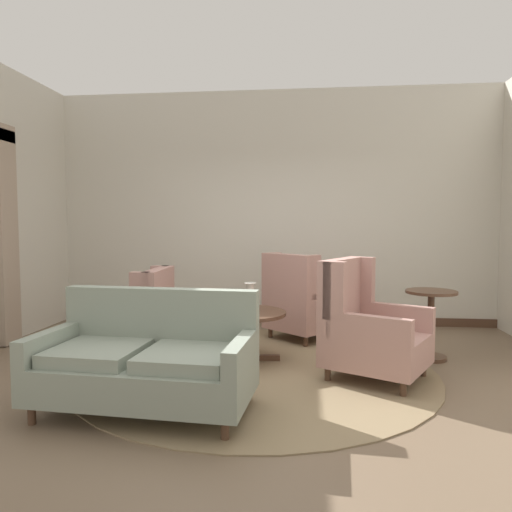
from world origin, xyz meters
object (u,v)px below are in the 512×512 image
at_px(armchair_near_sideboard, 367,329).
at_px(side_table, 431,318).
at_px(settee, 147,361).
at_px(armchair_back_corner, 301,304).
at_px(armchair_far_left, 137,318).
at_px(coffee_table, 246,321).
at_px(porcelain_vase, 250,299).

distance_m(armchair_near_sideboard, side_table, 1.03).
relative_size(settee, armchair_back_corner, 1.52).
bearing_deg(armchair_near_sideboard, armchair_far_left, 106.55).
height_order(coffee_table, porcelain_vase, porcelain_vase).
height_order(settee, armchair_near_sideboard, armchair_near_sideboard).
distance_m(settee, armchair_near_sideboard, 2.05).
xyz_separation_m(armchair_back_corner, armchair_far_left, (-1.78, -0.92, -0.04)).
height_order(armchair_near_sideboard, armchair_far_left, armchair_near_sideboard).
height_order(porcelain_vase, armchair_back_corner, armchair_back_corner).
distance_m(settee, side_table, 3.06).
bearing_deg(coffee_table, armchair_back_corner, 61.20).
relative_size(armchair_back_corner, armchair_far_left, 1.16).
bearing_deg(porcelain_vase, armchair_near_sideboard, -19.55).
relative_size(porcelain_vase, settee, 0.18).
height_order(coffee_table, settee, settee).
bearing_deg(settee, armchair_back_corner, 68.54).
height_order(coffee_table, armchair_far_left, armchair_far_left).
xyz_separation_m(settee, side_table, (2.55, 1.68, 0.06)).
bearing_deg(settee, porcelain_vase, 69.60).
xyz_separation_m(armchair_back_corner, side_table, (1.40, -0.72, -0.01)).
distance_m(coffee_table, settee, 1.51).
xyz_separation_m(armchair_near_sideboard, armchair_far_left, (-2.43, 0.50, -0.04)).
xyz_separation_m(settee, armchair_far_left, (-0.63, 1.48, 0.03)).
relative_size(armchair_near_sideboard, side_table, 1.51).
distance_m(coffee_table, armchair_back_corner, 1.16).
bearing_deg(armchair_near_sideboard, side_table, -19.09).
distance_m(armchair_near_sideboard, armchair_back_corner, 1.56).
bearing_deg(porcelain_vase, settee, -114.57).
bearing_deg(armchair_back_corner, coffee_table, 102.32).
bearing_deg(armchair_far_left, coffee_table, 83.82).
bearing_deg(side_table, coffee_table, -171.48).
relative_size(porcelain_vase, side_table, 0.41).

